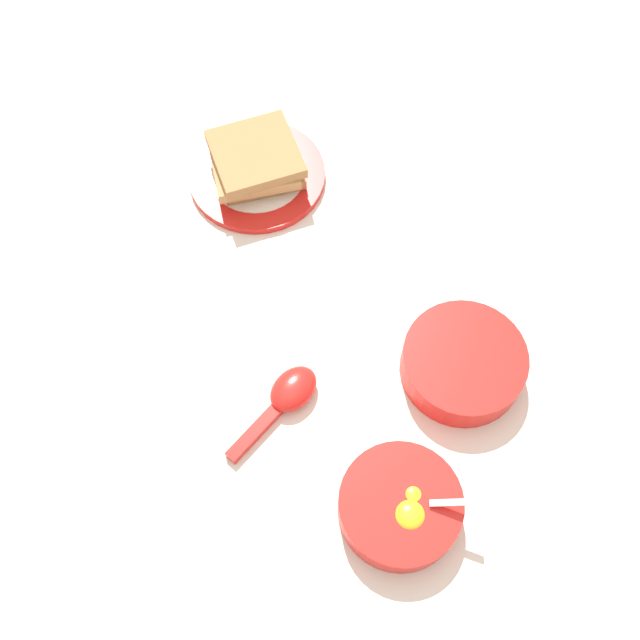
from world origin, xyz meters
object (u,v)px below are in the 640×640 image
object	(u,v)px
egg_bowl	(400,506)
toast_plate	(257,175)
toast_sandwich	(256,161)
soup_spoon	(287,396)
congee_bowl	(463,363)

from	to	relation	value
egg_bowl	toast_plate	xyz separation A→B (m)	(0.25, -0.40, -0.02)
toast_sandwich	soup_spoon	size ratio (longest dim) A/B	1.10
egg_bowl	soup_spoon	size ratio (longest dim) A/B	1.08
congee_bowl	toast_sandwich	bearing A→B (deg)	-37.40
soup_spoon	toast_sandwich	bearing A→B (deg)	-70.67
egg_bowl	soup_spoon	bearing A→B (deg)	-35.22
toast_plate	soup_spoon	xyz separation A→B (m)	(-0.11, 0.30, 0.01)
toast_plate	congee_bowl	bearing A→B (deg)	142.65
egg_bowl	congee_bowl	size ratio (longest dim) A/B	1.01
toast_plate	soup_spoon	distance (m)	0.32
egg_bowl	toast_plate	world-z (taller)	egg_bowl
toast_plate	soup_spoon	bearing A→B (deg)	109.48
toast_plate	congee_bowl	world-z (taller)	congee_bowl
toast_plate	soup_spoon	size ratio (longest dim) A/B	1.37
egg_bowl	soup_spoon	xyz separation A→B (m)	(0.14, -0.10, -0.01)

